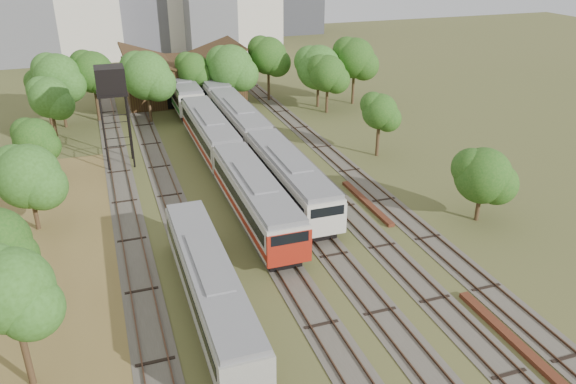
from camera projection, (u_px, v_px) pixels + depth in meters
name	position (u px, v px, depth m)	size (l,w,h in m)	color
ground	(375.00, 351.00, 32.12)	(240.00, 240.00, 0.00)	#475123
dry_grass_patch	(44.00, 333.00, 33.61)	(14.00, 60.00, 0.04)	brown
tracks	(247.00, 185.00, 53.34)	(24.60, 80.00, 0.19)	#4C473D
railcar_red_set	(230.00, 161.00, 53.13)	(3.26, 34.58, 4.04)	black
railcar_green_set	(239.00, 122.00, 64.36)	(3.24, 52.08, 4.02)	black
railcar_rear	(182.00, 91.00, 76.48)	(3.29, 16.08, 4.08)	black
old_grey_coach	(210.00, 284.00, 34.85)	(2.88, 18.00, 3.56)	black
water_tower	(111.00, 83.00, 54.60)	(2.92, 2.92, 10.11)	black
rail_pile_near	(510.00, 338.00, 32.97)	(0.62, 9.29, 0.31)	#5C2B1A
rail_pile_far	(367.00, 202.00, 49.55)	(0.57, 9.16, 0.30)	#5C2B1A
maintenance_shed	(183.00, 78.00, 80.31)	(16.45, 11.55, 7.58)	#362113
tree_band_left	(23.00, 180.00, 42.05)	(7.23, 63.13, 8.11)	#382616
tree_band_far	(217.00, 68.00, 72.84)	(43.45, 10.88, 9.07)	#382616
tree_band_right	(382.00, 110.00, 59.56)	(5.34, 37.39, 7.60)	#382616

